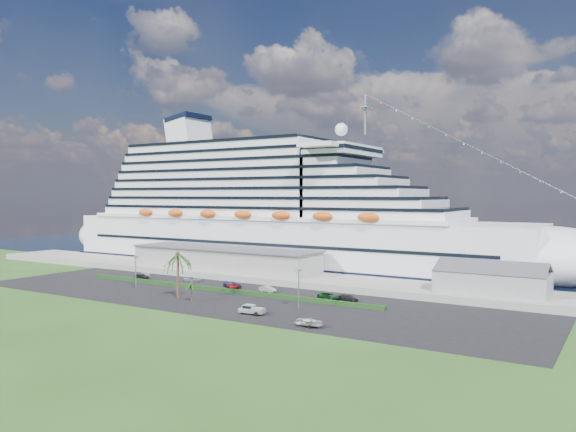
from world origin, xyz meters
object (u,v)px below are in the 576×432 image
Objects in this scene: cruise_ship at (277,217)px; parked_car_3 at (232,285)px; pickup_truck at (251,309)px; boat_trailer at (310,321)px.

parked_car_3 is (13.19, -41.60, -15.85)m from cruise_ship.
cruise_ship is 76.53m from pickup_truck.
pickup_truck reaches higher than boat_trailer.
cruise_ship is 46.43m from parked_car_3.
pickup_truck is (36.28, -65.57, -15.54)m from cruise_ship.
boat_trailer is (38.33, -27.35, 0.38)m from parked_car_3.
parked_car_3 is 47.09m from boat_trailer.
cruise_ship is at bearing 126.77° from boat_trailer.
pickup_truck is at bearing -137.15° from parked_car_3.
pickup_truck is (23.08, -23.97, 0.31)m from parked_car_3.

